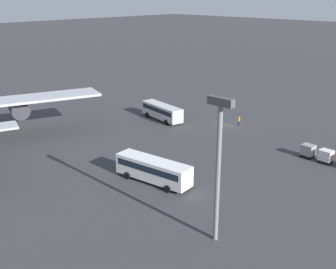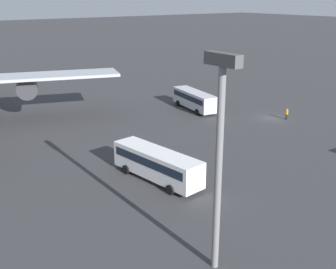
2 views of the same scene
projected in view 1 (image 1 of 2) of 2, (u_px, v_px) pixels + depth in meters
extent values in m
plane|color=#38383A|center=(227.00, 125.00, 82.18)|extent=(600.00, 600.00, 0.00)
cube|color=#B2B7C1|center=(38.00, 98.00, 74.60)|extent=(12.65, 22.42, 0.44)
cylinder|color=#38383D|center=(19.00, 108.00, 74.97)|extent=(6.35, 4.80, 3.17)
cube|color=silver|center=(162.00, 111.00, 84.73)|extent=(10.96, 4.39, 2.66)
cube|color=#192333|center=(162.00, 109.00, 84.58)|extent=(10.13, 4.29, 0.85)
cylinder|color=black|center=(147.00, 115.00, 86.88)|extent=(1.04, 0.46, 1.00)
cylinder|color=black|center=(158.00, 113.00, 88.45)|extent=(1.04, 0.46, 1.00)
cylinder|color=black|center=(166.00, 122.00, 81.83)|extent=(1.04, 0.46, 1.00)
cylinder|color=black|center=(177.00, 120.00, 83.40)|extent=(1.04, 0.46, 1.00)
cube|color=white|center=(153.00, 169.00, 56.95)|extent=(11.50, 4.23, 2.76)
cube|color=#192333|center=(153.00, 166.00, 56.79)|extent=(10.61, 4.15, 0.88)
cylinder|color=black|center=(127.00, 176.00, 58.25)|extent=(1.03, 0.43, 1.00)
cylinder|color=black|center=(141.00, 169.00, 60.46)|extent=(1.03, 0.43, 1.00)
cylinder|color=black|center=(167.00, 189.00, 54.30)|extent=(1.03, 0.43, 1.00)
cylinder|color=black|center=(180.00, 181.00, 56.51)|extent=(1.03, 0.43, 1.00)
cylinder|color=#1E1E2D|center=(239.00, 123.00, 81.67)|extent=(0.32, 0.32, 0.85)
cylinder|color=orange|center=(239.00, 119.00, 81.43)|extent=(0.38, 0.38, 0.65)
sphere|color=tan|center=(239.00, 117.00, 81.29)|extent=(0.24, 0.24, 0.24)
cube|color=#38383D|center=(325.00, 160.00, 63.72)|extent=(2.08, 1.78, 0.10)
cube|color=silver|center=(326.00, 155.00, 63.45)|extent=(1.98, 1.70, 1.60)
cylinder|color=black|center=(318.00, 161.00, 63.91)|extent=(0.37, 0.14, 0.36)
cylinder|color=black|center=(323.00, 159.00, 64.73)|extent=(0.37, 0.14, 0.36)
cylinder|color=black|center=(328.00, 164.00, 62.86)|extent=(0.37, 0.14, 0.36)
cylinder|color=black|center=(332.00, 162.00, 63.68)|extent=(0.37, 0.14, 0.36)
cube|color=#38383D|center=(308.00, 155.00, 65.91)|extent=(2.08, 1.78, 0.10)
cube|color=gray|center=(308.00, 150.00, 65.64)|extent=(1.98, 1.70, 1.60)
cylinder|color=black|center=(301.00, 156.00, 66.10)|extent=(0.37, 0.14, 0.36)
cylinder|color=black|center=(305.00, 154.00, 66.92)|extent=(0.37, 0.14, 0.36)
cylinder|color=black|center=(310.00, 158.00, 65.05)|extent=(0.37, 0.14, 0.36)
cylinder|color=black|center=(314.00, 156.00, 65.87)|extent=(0.37, 0.14, 0.36)
cylinder|color=slate|center=(218.00, 176.00, 41.90)|extent=(0.50, 0.50, 14.51)
cube|color=#4C4C4C|center=(221.00, 101.00, 39.42)|extent=(2.80, 0.70, 0.80)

